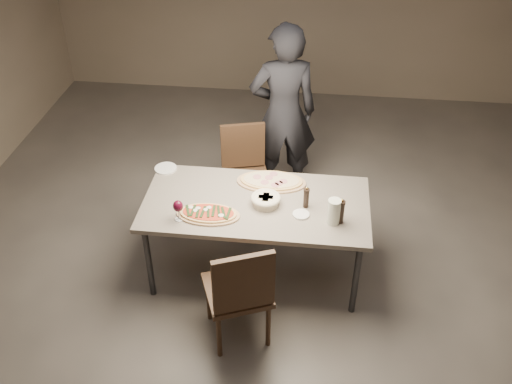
# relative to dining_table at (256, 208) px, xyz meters

# --- Properties ---
(room) EXTENTS (7.00, 7.00, 7.00)m
(room) POSITION_rel_dining_table_xyz_m (0.00, 0.00, 0.71)
(room) COLOR #5E5750
(room) RESTS_ON ground
(dining_table) EXTENTS (1.80, 0.90, 0.75)m
(dining_table) POSITION_rel_dining_table_xyz_m (0.00, 0.00, 0.00)
(dining_table) COLOR gray
(dining_table) RESTS_ON ground
(zucchini_pizza) EXTENTS (0.49, 0.27, 0.05)m
(zucchini_pizza) POSITION_rel_dining_table_xyz_m (-0.35, -0.21, 0.07)
(zucchini_pizza) COLOR tan
(zucchini_pizza) RESTS_ON dining_table
(ham_pizza) EXTENTS (0.58, 0.32, 0.04)m
(ham_pizza) POSITION_rel_dining_table_xyz_m (0.10, 0.28, 0.07)
(ham_pizza) COLOR tan
(ham_pizza) RESTS_ON dining_table
(bread_basket) EXTENTS (0.24, 0.24, 0.08)m
(bread_basket) POSITION_rel_dining_table_xyz_m (0.08, -0.02, 0.11)
(bread_basket) COLOR beige
(bread_basket) RESTS_ON dining_table
(oil_dish) EXTENTS (0.13, 0.13, 0.02)m
(oil_dish) POSITION_rel_dining_table_xyz_m (0.36, -0.13, 0.06)
(oil_dish) COLOR white
(oil_dish) RESTS_ON dining_table
(pepper_mill_left) EXTENTS (0.05, 0.05, 0.19)m
(pepper_mill_left) POSITION_rel_dining_table_xyz_m (0.40, -0.01, 0.15)
(pepper_mill_left) COLOR black
(pepper_mill_left) RESTS_ON dining_table
(pepper_mill_right) EXTENTS (0.06, 0.06, 0.22)m
(pepper_mill_right) POSITION_rel_dining_table_xyz_m (0.66, -0.17, 0.16)
(pepper_mill_right) COLOR black
(pepper_mill_right) RESTS_ON dining_table
(carafe) EXTENTS (0.10, 0.10, 0.21)m
(carafe) POSITION_rel_dining_table_xyz_m (0.61, -0.19, 0.16)
(carafe) COLOR silver
(carafe) RESTS_ON dining_table
(wine_glass) EXTENTS (0.08, 0.08, 0.18)m
(wine_glass) POSITION_rel_dining_table_xyz_m (-0.56, -0.29, 0.18)
(wine_glass) COLOR silver
(wine_glass) RESTS_ON dining_table
(side_plate) EXTENTS (0.19, 0.19, 0.01)m
(side_plate) POSITION_rel_dining_table_xyz_m (-0.83, 0.38, 0.06)
(side_plate) COLOR white
(side_plate) RESTS_ON dining_table
(chair_near) EXTENTS (0.59, 0.59, 0.96)m
(chair_near) POSITION_rel_dining_table_xyz_m (-0.03, -0.77, -0.15)
(chair_near) COLOR #3B2718
(chair_near) RESTS_ON ground
(chair_far) EXTENTS (0.53, 0.53, 0.92)m
(chair_far) POSITION_rel_dining_table_xyz_m (-0.20, 0.83, -0.18)
(chair_far) COLOR #3B2718
(chair_far) RESTS_ON ground
(diner) EXTENTS (0.73, 0.56, 1.78)m
(diner) POSITION_rel_dining_table_xyz_m (0.12, 1.23, 0.20)
(diner) COLOR black
(diner) RESTS_ON ground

